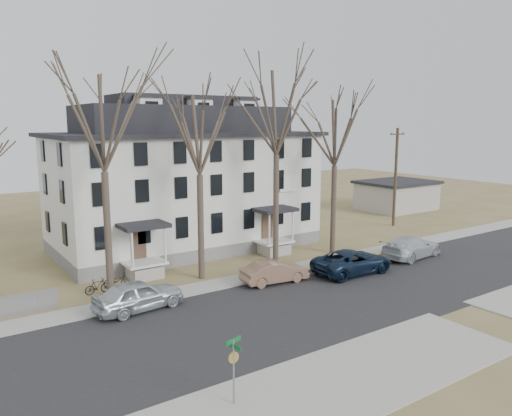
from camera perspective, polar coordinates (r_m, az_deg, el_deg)
ground at (r=28.52m, az=12.61°, el=-11.08°), size 120.00×120.00×0.00m
main_road at (r=29.83m, az=9.77°, el=-10.04°), size 120.00×10.00×0.04m
far_sidewalk at (r=34.14m, az=2.71°, el=-7.33°), size 120.00×2.00×0.08m
near_sidewalk_left at (r=20.18m, az=7.05°, el=-20.16°), size 20.00×5.00×0.08m
yellow_curb at (r=36.63m, az=9.86°, el=-6.27°), size 14.00×0.25×0.06m
boarding_house at (r=40.35m, az=-8.08°, el=3.06°), size 20.80×12.36×12.05m
distant_building at (r=60.03m, az=15.76°, el=1.42°), size 8.50×6.50×3.35m
tree_far_left at (r=29.14m, az=-17.23°, el=9.95°), size 8.40×8.40×13.72m
tree_mid_left at (r=31.46m, az=-6.55°, el=8.92°), size 7.80×7.80×12.74m
tree_center at (r=34.68m, az=2.38°, el=11.51°), size 9.00×9.00×14.70m
tree_mid_right at (r=38.21m, az=9.08°, el=9.01°), size 7.80×7.80×12.74m
utility_pole_far at (r=50.10m, az=15.65°, el=3.55°), size 2.00×0.28×9.50m
car_silver at (r=27.94m, az=-13.27°, el=-9.74°), size 5.06×2.47×1.66m
car_tan at (r=31.67m, az=2.14°, el=-7.35°), size 4.48×2.00×1.43m
car_navy at (r=34.17m, az=10.96°, el=-6.09°), size 5.82×2.84×1.59m
car_white at (r=39.12m, az=17.34°, el=-4.31°), size 5.80×2.90×1.62m
bicycle_left at (r=32.09m, az=-15.64°, el=-8.07°), size 1.61×1.01×0.80m
bicycle_right at (r=31.17m, az=-17.65°, el=-8.60°), size 1.54×0.48×0.92m
street_sign at (r=18.47m, az=-2.58°, el=-17.10°), size 0.73×0.73×2.56m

